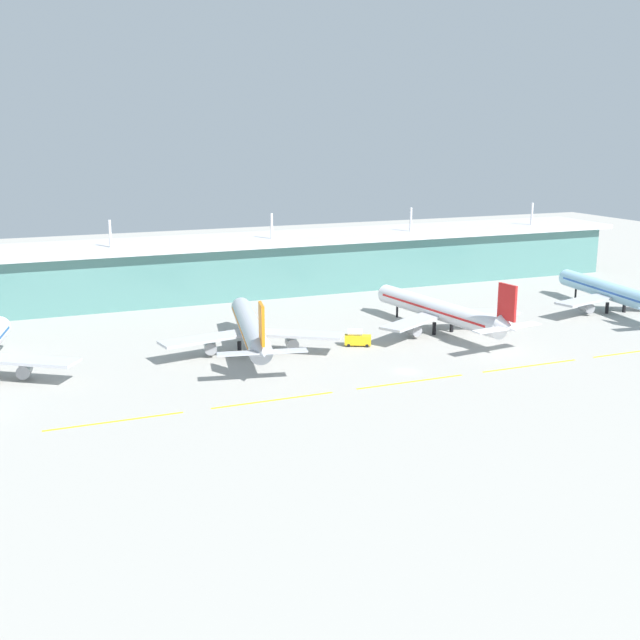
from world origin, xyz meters
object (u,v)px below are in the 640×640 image
object	(u,v)px
airliner_farthest	(614,293)
airliner_near_middle	(251,329)
fuel_truck	(357,338)
airliner_far_middle	(440,311)

from	to	relation	value
airliner_farthest	airliner_near_middle	bearing A→B (deg)	-179.33
airliner_farthest	fuel_truck	size ratio (longest dim) A/B	8.35
airliner_far_middle	fuel_truck	size ratio (longest dim) A/B	8.42
airliner_far_middle	airliner_near_middle	bearing A→B (deg)	179.88
airliner_near_middle	airliner_farthest	size ratio (longest dim) A/B	0.96
airliner_farthest	airliner_far_middle	bearing A→B (deg)	-178.64
airliner_near_middle	fuel_truck	world-z (taller)	airliner_near_middle
airliner_near_middle	fuel_truck	size ratio (longest dim) A/B	8.03
airliner_near_middle	airliner_far_middle	size ratio (longest dim) A/B	0.95
airliner_near_middle	airliner_far_middle	distance (m)	57.73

